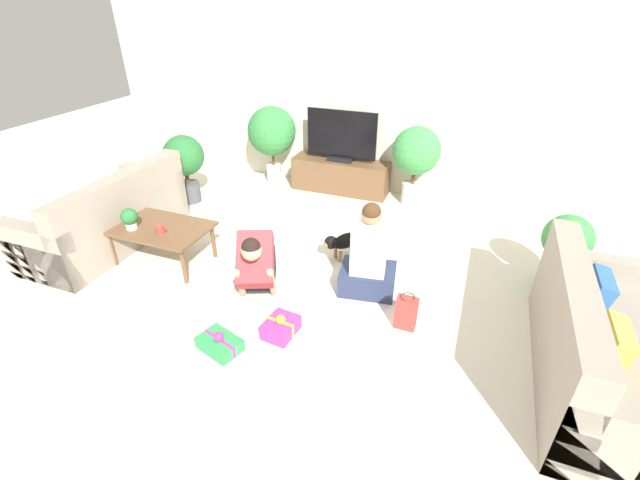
{
  "coord_description": "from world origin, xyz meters",
  "views": [
    {
      "loc": [
        1.34,
        -3.09,
        2.53
      ],
      "look_at": [
        0.07,
        0.21,
        0.45
      ],
      "focal_mm": 24.0,
      "sensor_mm": 36.0,
      "label": 1
    }
  ],
  "objects_px": {
    "sofa_right": "(601,351)",
    "tv": "(341,139)",
    "person_sitting": "(368,261)",
    "tv_console": "(340,176)",
    "gift_box_a": "(281,327)",
    "potted_plant_corner_right": "(566,244)",
    "gift_box_b": "(220,343)",
    "potted_plant_back_left": "(272,133)",
    "sofa_left": "(108,219)",
    "mug": "(160,228)",
    "tabletop_plant": "(130,218)",
    "gift_bag_a": "(406,313)",
    "person_kneeling": "(257,264)",
    "coffee_table": "(160,230)",
    "potted_plant_corner_left": "(184,161)",
    "potted_plant_back_right": "(416,155)",
    "dog": "(342,242)"
  },
  "relations": [
    {
      "from": "potted_plant_corner_right",
      "to": "gift_box_a",
      "type": "height_order",
      "value": "potted_plant_corner_right"
    },
    {
      "from": "gift_box_a",
      "to": "mug",
      "type": "relative_size",
      "value": 2.71
    },
    {
      "from": "tv",
      "to": "gift_box_a",
      "type": "relative_size",
      "value": 3.03
    },
    {
      "from": "dog",
      "to": "mug",
      "type": "bearing_deg",
      "value": -117.37
    },
    {
      "from": "sofa_left",
      "to": "potted_plant_corner_left",
      "type": "bearing_deg",
      "value": 173.33
    },
    {
      "from": "potted_plant_back_left",
      "to": "gift_box_a",
      "type": "height_order",
      "value": "potted_plant_back_left"
    },
    {
      "from": "gift_bag_a",
      "to": "mug",
      "type": "bearing_deg",
      "value": 179.36
    },
    {
      "from": "tv_console",
      "to": "tv",
      "type": "distance_m",
      "value": 0.54
    },
    {
      "from": "sofa_left",
      "to": "tv",
      "type": "relative_size",
      "value": 1.85
    },
    {
      "from": "tv_console",
      "to": "gift_box_a",
      "type": "height_order",
      "value": "tv_console"
    },
    {
      "from": "mug",
      "to": "potted_plant_corner_right",
      "type": "bearing_deg",
      "value": 16.83
    },
    {
      "from": "potted_plant_corner_left",
      "to": "potted_plant_back_left",
      "type": "distance_m",
      "value": 1.3
    },
    {
      "from": "person_kneeling",
      "to": "gift_box_b",
      "type": "distance_m",
      "value": 0.84
    },
    {
      "from": "coffee_table",
      "to": "sofa_left",
      "type": "bearing_deg",
      "value": 172.51
    },
    {
      "from": "sofa_left",
      "to": "tv_console",
      "type": "xyz_separation_m",
      "value": [
        1.97,
        2.33,
        -0.07
      ]
    },
    {
      "from": "coffee_table",
      "to": "person_kneeling",
      "type": "bearing_deg",
      "value": -6.2
    },
    {
      "from": "potted_plant_corner_left",
      "to": "potted_plant_back_right",
      "type": "height_order",
      "value": "potted_plant_back_right"
    },
    {
      "from": "sofa_left",
      "to": "potted_plant_corner_right",
      "type": "height_order",
      "value": "sofa_left"
    },
    {
      "from": "tv",
      "to": "potted_plant_back_right",
      "type": "bearing_deg",
      "value": -2.76
    },
    {
      "from": "tv_console",
      "to": "gift_box_b",
      "type": "relative_size",
      "value": 3.43
    },
    {
      "from": "tv_console",
      "to": "gift_box_b",
      "type": "xyz_separation_m",
      "value": [
        0.11,
        -3.36,
        -0.18
      ]
    },
    {
      "from": "tv",
      "to": "person_sitting",
      "type": "height_order",
      "value": "tv"
    },
    {
      "from": "sofa_right",
      "to": "tv_console",
      "type": "relative_size",
      "value": 1.33
    },
    {
      "from": "gift_bag_a",
      "to": "sofa_left",
      "type": "bearing_deg",
      "value": 176.14
    },
    {
      "from": "potted_plant_corner_left",
      "to": "gift_box_a",
      "type": "bearing_deg",
      "value": -40.08
    },
    {
      "from": "gift_box_b",
      "to": "person_sitting",
      "type": "bearing_deg",
      "value": 52.73
    },
    {
      "from": "person_sitting",
      "to": "gift_box_b",
      "type": "bearing_deg",
      "value": 44.02
    },
    {
      "from": "dog",
      "to": "potted_plant_back_right",
      "type": "bearing_deg",
      "value": 111.44
    },
    {
      "from": "coffee_table",
      "to": "gift_box_b",
      "type": "bearing_deg",
      "value": -36.21
    },
    {
      "from": "tv_console",
      "to": "person_sitting",
      "type": "xyz_separation_m",
      "value": [
        1.01,
        -2.18,
        0.11
      ]
    },
    {
      "from": "potted_plant_back_left",
      "to": "person_sitting",
      "type": "bearing_deg",
      "value": -46.13
    },
    {
      "from": "person_sitting",
      "to": "tabletop_plant",
      "type": "distance_m",
      "value": 2.43
    },
    {
      "from": "sofa_left",
      "to": "coffee_table",
      "type": "height_order",
      "value": "sofa_left"
    },
    {
      "from": "sofa_left",
      "to": "potted_plant_back_left",
      "type": "height_order",
      "value": "potted_plant_back_left"
    },
    {
      "from": "coffee_table",
      "to": "tv",
      "type": "bearing_deg",
      "value": 64.79
    },
    {
      "from": "potted_plant_corner_right",
      "to": "person_sitting",
      "type": "height_order",
      "value": "person_sitting"
    },
    {
      "from": "gift_box_a",
      "to": "tabletop_plant",
      "type": "height_order",
      "value": "tabletop_plant"
    },
    {
      "from": "sofa_right",
      "to": "person_sitting",
      "type": "xyz_separation_m",
      "value": [
        -1.85,
        0.48,
        0.03
      ]
    },
    {
      "from": "sofa_left",
      "to": "mug",
      "type": "distance_m",
      "value": 0.95
    },
    {
      "from": "sofa_left",
      "to": "person_kneeling",
      "type": "height_order",
      "value": "sofa_left"
    },
    {
      "from": "gift_box_b",
      "to": "tabletop_plant",
      "type": "bearing_deg",
      "value": 152.25
    },
    {
      "from": "mug",
      "to": "tabletop_plant",
      "type": "height_order",
      "value": "tabletop_plant"
    },
    {
      "from": "sofa_right",
      "to": "tv",
      "type": "distance_m",
      "value": 3.94
    },
    {
      "from": "tv_console",
      "to": "gift_bag_a",
      "type": "height_order",
      "value": "tv_console"
    },
    {
      "from": "potted_plant_back_left",
      "to": "mug",
      "type": "relative_size",
      "value": 9.41
    },
    {
      "from": "sofa_right",
      "to": "person_kneeling",
      "type": "height_order",
      "value": "sofa_right"
    },
    {
      "from": "potted_plant_back_left",
      "to": "gift_box_b",
      "type": "height_order",
      "value": "potted_plant_back_left"
    },
    {
      "from": "person_kneeling",
      "to": "tabletop_plant",
      "type": "bearing_deg",
      "value": 156.85
    },
    {
      "from": "gift_box_a",
      "to": "gift_bag_a",
      "type": "relative_size",
      "value": 0.98
    },
    {
      "from": "gift_box_a",
      "to": "potted_plant_corner_left",
      "type": "bearing_deg",
      "value": 139.92
    }
  ]
}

